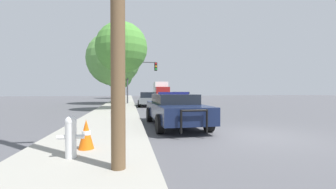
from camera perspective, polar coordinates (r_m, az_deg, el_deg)
The scene contains 12 objects.
ground_plane at distance 8.15m, azimuth 21.21°, elevation -9.73°, with size 110.00×110.00×0.00m, color #4F4F54.
sidewalk_left at distance 7.08m, azimuth -17.74°, elevation -10.82°, with size 3.00×110.00×0.13m.
police_car at distance 9.57m, azimuth 1.71°, elevation -3.58°, with size 2.16×5.17×1.44m.
fire_hydrant at distance 5.09m, azimuth -23.45°, elevation -9.55°, with size 0.53×0.23×0.86m.
traffic_light at distance 24.26m, azimuth -7.10°, elevation 5.40°, with size 3.26×0.35×4.55m.
car_background_midblock at distance 21.51m, azimuth -5.03°, elevation -1.08°, with size 2.13×4.75×1.34m.
car_background_oncoming at distance 28.06m, azimuth 3.39°, elevation -0.54°, with size 2.19×4.59×1.32m.
box_truck at distance 42.28m, azimuth -1.86°, elevation 1.26°, with size 2.79×7.87×3.07m.
tree_sidewalk_far at distance 42.60m, azimuth -12.43°, elevation 4.76°, with size 5.08×5.08×6.69m.
tree_sidewalk_near at distance 17.05m, azimuth -11.72°, elevation 11.51°, with size 3.76×3.76×6.38m.
tree_sidewalk_mid at distance 25.61m, azimuth -13.64°, elevation 8.78°, with size 5.88×5.88×7.78m.
traffic_cone at distance 5.72m, azimuth -20.07°, elevation -9.43°, with size 0.36×0.36×0.70m.
Camera 1 is at (-4.13, -6.86, 1.52)m, focal length 24.00 mm.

